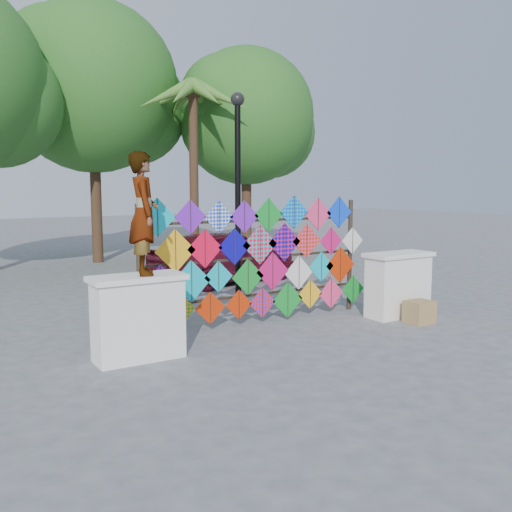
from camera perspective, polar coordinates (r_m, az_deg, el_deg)
name	(u,v)px	position (r m, az deg, el deg)	size (l,w,h in m)	color
ground	(280,332)	(10.25, 2.42, -7.61)	(80.00, 80.00, 0.00)	gray
parapet_left	(138,317)	(8.71, -11.70, -5.99)	(1.40, 0.65, 1.28)	white
parapet_right	(398,284)	(11.68, 14.03, -2.73)	(1.40, 0.65, 1.28)	white
kite_rack	(262,259)	(10.65, 0.56, -0.30)	(4.90, 0.24, 2.41)	#2E2319
tree_mid	(95,88)	(20.29, -15.78, 15.83)	(6.30, 5.60, 8.61)	#4F3622
tree_east	(248,118)	(20.83, -0.80, 13.66)	(5.40, 4.80, 7.42)	#4F3622
palm_tree	(193,108)	(18.12, -6.32, 14.50)	(3.62, 3.62, 5.83)	#4F3622
vendor_woman	(144,214)	(8.55, -11.17, 4.17)	(0.66, 0.43, 1.81)	#99999E
sedan	(224,256)	(15.27, -3.21, 0.02)	(1.71, 4.25, 1.45)	maroon
lamppost	(238,181)	(11.77, -1.83, 7.53)	(0.28, 0.28, 4.46)	black
cardboard_box_near	(419,312)	(11.28, 16.01, -5.40)	(0.48, 0.43, 0.43)	tan
cardboard_box_far	(409,311)	(11.66, 15.01, -5.34)	(0.33, 0.30, 0.28)	tan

